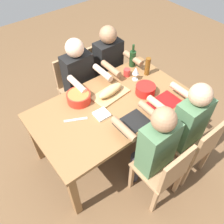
{
  "coord_description": "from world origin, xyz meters",
  "views": [
    {
      "loc": [
        1.06,
        1.35,
        2.46
      ],
      "look_at": [
        0.0,
        0.0,
        0.63
      ],
      "focal_mm": 37.46,
      "sensor_mm": 36.0,
      "label": 1
    }
  ],
  "objects_px": {
    "diner_far_left": "(186,122)",
    "cup_near_left": "(127,72)",
    "chair_near_left": "(102,71)",
    "chair_far_center": "(165,171)",
    "chair_far_left": "(195,146)",
    "cutting_board": "(110,95)",
    "napkin_stack": "(102,114)",
    "dining_table": "(112,110)",
    "diner_near_left": "(110,65)",
    "wine_bottle": "(133,58)",
    "serving_bowl_pasta": "(145,89)",
    "serving_bowl_fruit": "(79,97)",
    "wine_glass": "(136,71)",
    "bread_loaf": "(110,91)",
    "diner_near_center": "(80,79)",
    "chair_near_center": "(74,85)",
    "diner_far_center": "(154,145)",
    "beer_bottle": "(148,66)"
  },
  "relations": [
    {
      "from": "diner_near_center",
      "to": "cup_near_left",
      "type": "xyz_separation_m",
      "value": [
        -0.44,
        0.34,
        0.09
      ]
    },
    {
      "from": "diner_near_center",
      "to": "wine_glass",
      "type": "distance_m",
      "value": 0.67
    },
    {
      "from": "diner_near_center",
      "to": "serving_bowl_pasta",
      "type": "relative_size",
      "value": 5.62
    },
    {
      "from": "diner_near_center",
      "to": "cutting_board",
      "type": "distance_m",
      "value": 0.5
    },
    {
      "from": "serving_bowl_pasta",
      "to": "bread_loaf",
      "type": "relative_size",
      "value": 0.67
    },
    {
      "from": "diner_far_center",
      "to": "serving_bowl_fruit",
      "type": "bearing_deg",
      "value": -74.68
    },
    {
      "from": "cutting_board",
      "to": "bread_loaf",
      "type": "relative_size",
      "value": 1.25
    },
    {
      "from": "cutting_board",
      "to": "bread_loaf",
      "type": "bearing_deg",
      "value": 116.57
    },
    {
      "from": "serving_bowl_pasta",
      "to": "wine_bottle",
      "type": "bearing_deg",
      "value": -115.82
    },
    {
      "from": "diner_near_left",
      "to": "bread_loaf",
      "type": "distance_m",
      "value": 0.63
    },
    {
      "from": "dining_table",
      "to": "diner_near_left",
      "type": "relative_size",
      "value": 1.39
    },
    {
      "from": "diner_near_center",
      "to": "diner_far_left",
      "type": "xyz_separation_m",
      "value": [
        -0.46,
        1.23,
        0.0
      ]
    },
    {
      "from": "chair_near_center",
      "to": "cup_near_left",
      "type": "bearing_deg",
      "value": 130.33
    },
    {
      "from": "diner_far_left",
      "to": "serving_bowl_fruit",
      "type": "height_order",
      "value": "diner_far_left"
    },
    {
      "from": "serving_bowl_fruit",
      "to": "wine_bottle",
      "type": "distance_m",
      "value": 0.87
    },
    {
      "from": "dining_table",
      "to": "wine_bottle",
      "type": "xyz_separation_m",
      "value": [
        -0.62,
        -0.39,
        0.19
      ]
    },
    {
      "from": "diner_near_left",
      "to": "wine_bottle",
      "type": "xyz_separation_m",
      "value": [
        -0.16,
        0.23,
        0.15
      ]
    },
    {
      "from": "beer_bottle",
      "to": "chair_near_center",
      "type": "bearing_deg",
      "value": -45.1
    },
    {
      "from": "chair_near_center",
      "to": "diner_far_left",
      "type": "distance_m",
      "value": 1.5
    },
    {
      "from": "diner_near_center",
      "to": "cup_near_left",
      "type": "height_order",
      "value": "diner_near_center"
    },
    {
      "from": "diner_near_center",
      "to": "bread_loaf",
      "type": "height_order",
      "value": "diner_near_center"
    },
    {
      "from": "diner_far_left",
      "to": "cutting_board",
      "type": "bearing_deg",
      "value": -62.75
    },
    {
      "from": "diner_far_left",
      "to": "napkin_stack",
      "type": "xyz_separation_m",
      "value": [
        0.63,
        -0.56,
        0.05
      ]
    },
    {
      "from": "bread_loaf",
      "to": "wine_glass",
      "type": "xyz_separation_m",
      "value": [
        -0.39,
        -0.04,
        0.05
      ]
    },
    {
      "from": "wine_glass",
      "to": "cup_near_left",
      "type": "bearing_deg",
      "value": -76.78
    },
    {
      "from": "chair_near_center",
      "to": "beer_bottle",
      "type": "bearing_deg",
      "value": 134.9
    },
    {
      "from": "chair_near_left",
      "to": "diner_far_left",
      "type": "relative_size",
      "value": 0.71
    },
    {
      "from": "serving_bowl_fruit",
      "to": "serving_bowl_pasta",
      "type": "bearing_deg",
      "value": 151.92
    },
    {
      "from": "chair_near_left",
      "to": "chair_far_center",
      "type": "bearing_deg",
      "value": 73.99
    },
    {
      "from": "cutting_board",
      "to": "napkin_stack",
      "type": "bearing_deg",
      "value": 35.74
    },
    {
      "from": "chair_far_left",
      "to": "diner_far_left",
      "type": "distance_m",
      "value": 0.28
    },
    {
      "from": "diner_far_left",
      "to": "cup_near_left",
      "type": "distance_m",
      "value": 0.9
    },
    {
      "from": "diner_far_center",
      "to": "chair_near_center",
      "type": "distance_m",
      "value": 1.43
    },
    {
      "from": "diner_far_center",
      "to": "serving_bowl_pasta",
      "type": "distance_m",
      "value": 0.67
    },
    {
      "from": "diner_near_left",
      "to": "diner_near_center",
      "type": "xyz_separation_m",
      "value": [
        0.46,
        0.0,
        0.0
      ]
    },
    {
      "from": "serving_bowl_fruit",
      "to": "bread_loaf",
      "type": "relative_size",
      "value": 0.78
    },
    {
      "from": "chair_near_left",
      "to": "dining_table",
      "type": "bearing_deg",
      "value": 60.15
    },
    {
      "from": "chair_far_left",
      "to": "wine_bottle",
      "type": "xyz_separation_m",
      "value": [
        -0.16,
        -1.18,
        0.37
      ]
    },
    {
      "from": "dining_table",
      "to": "diner_far_center",
      "type": "distance_m",
      "value": 0.62
    },
    {
      "from": "serving_bowl_fruit",
      "to": "cutting_board",
      "type": "distance_m",
      "value": 0.35
    },
    {
      "from": "diner_near_center",
      "to": "serving_bowl_pasta",
      "type": "bearing_deg",
      "value": 119.58
    },
    {
      "from": "chair_near_left",
      "to": "diner_near_center",
      "type": "relative_size",
      "value": 0.71
    },
    {
      "from": "chair_near_center",
      "to": "wine_bottle",
      "type": "height_order",
      "value": "wine_bottle"
    },
    {
      "from": "diner_near_center",
      "to": "chair_far_left",
      "type": "distance_m",
      "value": 1.5
    },
    {
      "from": "chair_near_left",
      "to": "serving_bowl_pasta",
      "type": "relative_size",
      "value": 3.98
    },
    {
      "from": "wine_glass",
      "to": "cup_near_left",
      "type": "height_order",
      "value": "wine_glass"
    },
    {
      "from": "chair_near_left",
      "to": "wine_glass",
      "type": "xyz_separation_m",
      "value": [
        -0.01,
        0.64,
        0.37
      ]
    },
    {
      "from": "chair_near_left",
      "to": "diner_far_center",
      "type": "bearing_deg",
      "value": 72.03
    },
    {
      "from": "chair_near_left",
      "to": "diner_far_left",
      "type": "height_order",
      "value": "diner_far_left"
    },
    {
      "from": "wine_bottle",
      "to": "napkin_stack",
      "type": "bearing_deg",
      "value": 28.97
    }
  ]
}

